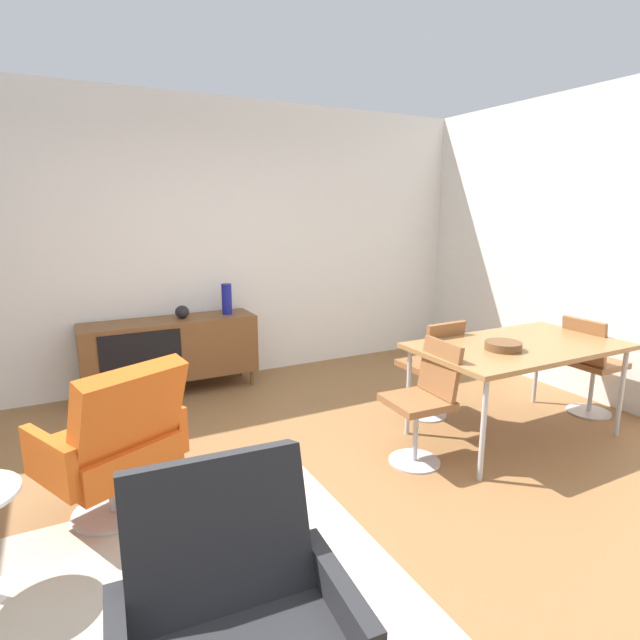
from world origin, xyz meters
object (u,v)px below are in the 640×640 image
at_px(sideboard, 171,348).
at_px(lounge_chair_red, 115,442).
at_px(dining_chair_near_window, 424,397).
at_px(dining_table, 518,349).
at_px(armchair_black_shell, 233,628).
at_px(dining_chair_back_left, 433,365).
at_px(vase_cobalt, 182,312).
at_px(vase_sculptural_dark, 227,299).
at_px(wooden_bowl_on_table, 503,346).
at_px(dining_chair_far_end, 590,362).

height_order(sideboard, lounge_chair_red, lounge_chair_red).
bearing_deg(sideboard, dining_chair_near_window, -59.72).
bearing_deg(dining_table, sideboard, 134.75).
bearing_deg(dining_chair_near_window, dining_table, 0.18).
bearing_deg(armchair_black_shell, dining_chair_near_window, 35.51).
distance_m(dining_chair_back_left, armchair_black_shell, 2.95).
bearing_deg(dining_table, vase_cobalt, 132.99).
relative_size(dining_table, armchair_black_shell, 1.69).
bearing_deg(vase_sculptural_dark, dining_table, -53.84).
height_order(vase_cobalt, dining_chair_back_left, dining_chair_back_left).
bearing_deg(dining_chair_back_left, lounge_chair_red, -173.33).
distance_m(vase_cobalt, wooden_bowl_on_table, 2.89).
distance_m(dining_table, lounge_chair_red, 2.87).
bearing_deg(wooden_bowl_on_table, lounge_chair_red, 172.79).
bearing_deg(dining_chair_near_window, armchair_black_shell, -144.49).
height_order(sideboard, wooden_bowl_on_table, wooden_bowl_on_table).
bearing_deg(vase_cobalt, vase_sculptural_dark, 0.00).
height_order(dining_chair_back_left, dining_chair_near_window, same).
relative_size(sideboard, wooden_bowl_on_table, 6.15).
relative_size(dining_chair_back_left, armchair_black_shell, 0.90).
distance_m(sideboard, dining_chair_far_end, 3.76).
xyz_separation_m(dining_chair_back_left, dining_chair_far_end, (1.24, -0.56, 0.00)).
xyz_separation_m(vase_cobalt, dining_chair_far_end, (2.93, -2.19, -0.31)).
xyz_separation_m(dining_chair_back_left, dining_chair_near_window, (-0.54, -0.56, 0.00)).
bearing_deg(dining_chair_near_window, vase_sculptural_dark, 107.96).
bearing_deg(sideboard, dining_chair_far_end, -35.58).
bearing_deg(armchair_black_shell, dining_table, 25.48).
xyz_separation_m(vase_cobalt, dining_table, (2.04, -2.19, -0.08)).
relative_size(vase_sculptural_dark, wooden_bowl_on_table, 1.16).
height_order(dining_table, dining_chair_far_end, dining_chair_far_end).
bearing_deg(vase_cobalt, dining_table, -47.01).
distance_m(sideboard, lounge_chair_red, 2.04).
height_order(sideboard, dining_chair_near_window, dining_chair_near_window).
bearing_deg(dining_chair_back_left, dining_table, -58.07).
bearing_deg(dining_table, dining_chair_back_left, 121.93).
distance_m(wooden_bowl_on_table, armchair_black_shell, 2.73).
bearing_deg(armchair_black_shell, lounge_chair_red, 96.95).
xyz_separation_m(sideboard, vase_sculptural_dark, (0.57, 0.00, 0.43)).
bearing_deg(lounge_chair_red, dining_chair_near_window, -7.80).
bearing_deg(dining_chair_back_left, armchair_black_shell, -141.71).
xyz_separation_m(wooden_bowl_on_table, dining_chair_near_window, (-0.65, 0.06, -0.30)).
xyz_separation_m(wooden_bowl_on_table, dining_chair_far_end, (1.13, 0.06, -0.30)).
relative_size(wooden_bowl_on_table, dining_chair_near_window, 0.30).
distance_m(vase_sculptural_dark, wooden_bowl_on_table, 2.63).
relative_size(wooden_bowl_on_table, lounge_chair_red, 0.27).
height_order(vase_sculptural_dark, dining_chair_back_left, vase_sculptural_dark).
height_order(dining_chair_near_window, armchair_black_shell, armchair_black_shell).
relative_size(dining_chair_back_left, dining_chair_near_window, 1.00).
height_order(dining_chair_back_left, dining_chair_far_end, same).
xyz_separation_m(dining_chair_back_left, armchair_black_shell, (-2.32, -1.83, -0.00)).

